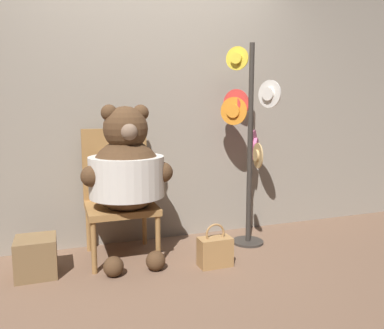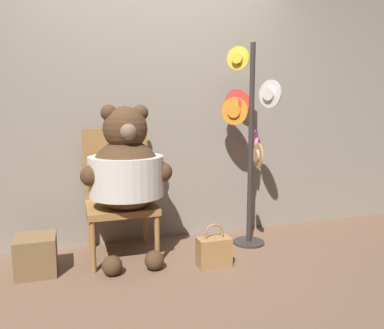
% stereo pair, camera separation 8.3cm
% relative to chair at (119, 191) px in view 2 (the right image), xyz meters
% --- Properties ---
extents(ground_plane, '(14.00, 14.00, 0.00)m').
position_rel_chair_xyz_m(ground_plane, '(0.32, -0.42, -0.53)').
color(ground_plane, brown).
extents(wall_back, '(8.00, 0.10, 2.68)m').
position_rel_chair_xyz_m(wall_back, '(0.32, 0.30, 0.81)').
color(wall_back, gray).
rests_on(wall_back, ground_plane).
extents(chair, '(0.54, 0.54, 1.04)m').
position_rel_chair_xyz_m(chair, '(0.00, 0.00, 0.00)').
color(chair, '#9E703D').
rests_on(chair, ground_plane).
extents(teddy_bear, '(0.70, 0.62, 1.23)m').
position_rel_chair_xyz_m(teddy_bear, '(0.04, -0.19, 0.19)').
color(teddy_bear, '#4C331E').
rests_on(teddy_bear, ground_plane).
extents(hat_display_rack, '(0.41, 0.56, 1.75)m').
position_rel_chair_xyz_m(hat_display_rack, '(1.12, -0.12, 0.43)').
color(hat_display_rack, '#332D28').
rests_on(hat_display_rack, ground_plane).
extents(handbag_on_ground, '(0.26, 0.14, 0.34)m').
position_rel_chair_xyz_m(handbag_on_ground, '(0.65, -0.52, -0.41)').
color(handbag_on_ground, '#A87A47').
rests_on(handbag_on_ground, ground_plane).
extents(wooden_crate, '(0.28, 0.28, 0.28)m').
position_rel_chair_xyz_m(wooden_crate, '(-0.64, -0.23, -0.39)').
color(wooden_crate, brown).
rests_on(wooden_crate, ground_plane).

